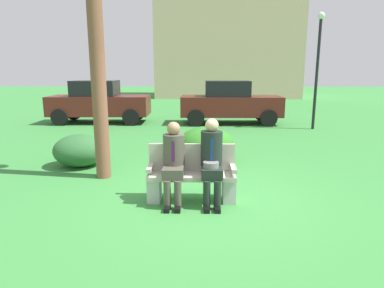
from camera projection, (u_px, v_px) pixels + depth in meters
ground_plane at (207, 198)px, 5.59m from camera, size 80.00×80.00×0.00m
park_bench at (192, 176)px, 5.44m from camera, size 1.40×0.44×0.90m
seated_man_left at (174, 159)px, 5.26m from camera, size 0.34×0.72×1.28m
seated_man_right at (212, 157)px, 5.24m from camera, size 0.34×0.72×1.34m
shrub_near_bench at (79, 150)px, 7.38m from camera, size 1.13×1.03×0.70m
shrub_mid_lawn at (206, 144)px, 7.73m from camera, size 1.29×1.18×0.81m
parked_car_near at (99, 102)px, 13.50m from camera, size 3.92×1.75×1.68m
parked_car_far at (230, 102)px, 13.29m from camera, size 3.90×1.71×1.68m
street_lamp at (318, 60)px, 11.67m from camera, size 0.24×0.24×4.00m
building_backdrop at (226, 26)px, 26.83m from camera, size 11.46×6.77×11.08m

